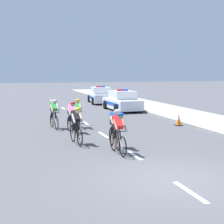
% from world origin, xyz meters
% --- Properties ---
extents(ground_plane, '(160.00, 160.00, 0.00)m').
position_xyz_m(ground_plane, '(0.00, 0.00, 0.00)').
color(ground_plane, '#4C4C51').
extents(sidewalk_slab, '(3.92, 60.00, 0.12)m').
position_xyz_m(sidewalk_slab, '(7.00, 14.00, 0.06)').
color(sidewalk_slab, '#A3A099').
rests_on(sidewalk_slab, ground).
extents(kerb_edge, '(0.16, 60.00, 0.13)m').
position_xyz_m(kerb_edge, '(5.12, 14.00, 0.07)').
color(kerb_edge, '#9E9E99').
rests_on(kerb_edge, ground).
extents(lane_markings_centre, '(0.14, 29.60, 0.01)m').
position_xyz_m(lane_markings_centre, '(0.00, 12.92, 0.00)').
color(lane_markings_centre, white).
rests_on(lane_markings_centre, ground).
extents(cyclist_lead, '(0.42, 1.72, 1.56)m').
position_xyz_m(cyclist_lead, '(-0.49, 3.17, 0.79)').
color(cyclist_lead, black).
rests_on(cyclist_lead, ground).
extents(cyclist_second, '(0.43, 1.72, 1.56)m').
position_xyz_m(cyclist_second, '(-0.31, 4.12, 0.79)').
color(cyclist_second, black).
rests_on(cyclist_second, ground).
extents(cyclist_third, '(0.44, 1.72, 1.56)m').
position_xyz_m(cyclist_third, '(-1.60, 5.24, 0.79)').
color(cyclist_third, black).
rests_on(cyclist_third, ground).
extents(cyclist_fourth, '(0.44, 1.72, 1.56)m').
position_xyz_m(cyclist_fourth, '(-1.31, 7.88, 0.79)').
color(cyclist_fourth, black).
rests_on(cyclist_fourth, ground).
extents(cyclist_fifth, '(0.43, 1.72, 1.56)m').
position_xyz_m(cyclist_fifth, '(-0.77, 9.30, 0.79)').
color(cyclist_fifth, black).
rests_on(cyclist_fifth, ground).
extents(cyclist_sixth, '(0.45, 1.72, 1.56)m').
position_xyz_m(cyclist_sixth, '(-1.96, 9.33, 0.79)').
color(cyclist_sixth, black).
rests_on(cyclist_sixth, ground).
extents(police_car_nearest, '(2.05, 4.43, 1.59)m').
position_xyz_m(police_car_nearest, '(3.99, 16.15, 0.68)').
color(police_car_nearest, white).
rests_on(police_car_nearest, ground).
extents(police_car_second, '(2.32, 4.55, 1.59)m').
position_xyz_m(police_car_second, '(3.99, 22.37, 0.68)').
color(police_car_second, white).
rests_on(police_car_second, ground).
extents(traffic_cone_near, '(0.36, 0.36, 0.64)m').
position_xyz_m(traffic_cone_near, '(4.63, 8.35, 0.31)').
color(traffic_cone_near, black).
rests_on(traffic_cone_near, ground).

